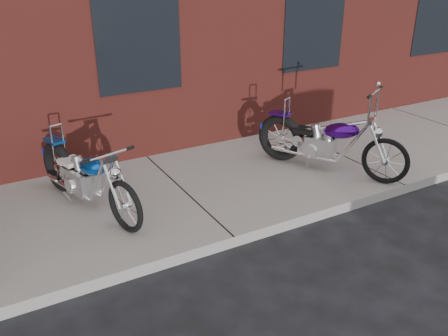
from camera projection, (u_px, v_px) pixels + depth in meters
ground at (234, 247)px, 5.88m from camera, size 120.00×120.00×0.00m
sidewalk at (183, 194)px, 7.05m from camera, size 22.00×3.00×0.15m
chopper_purple at (326, 144)px, 7.51m from camera, size 1.31×2.24×1.40m
chopper_blue at (86, 179)px, 6.36m from camera, size 0.85×2.30×1.03m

